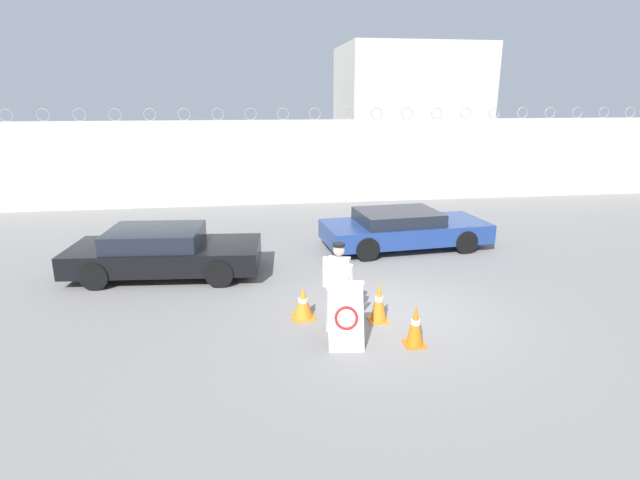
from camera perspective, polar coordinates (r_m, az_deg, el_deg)
The scene contains 10 objects.
ground_plane at distance 10.26m, azimuth 8.17°, elevation -8.25°, with size 90.00×90.00×0.00m, color gray.
perimeter_wall at distance 20.44m, azimuth -0.57°, elevation 8.94°, with size 36.00×0.30×3.79m.
building_block at distance 25.80m, azimuth 10.02°, elevation 13.77°, with size 6.60×5.21×6.59m.
barricade_sign at distance 8.79m, azimuth 2.89°, elevation -8.35°, with size 0.69×0.92×1.14m.
security_guard at distance 9.22m, azimuth 2.12°, elevation -4.84°, with size 0.58×0.53×1.65m.
traffic_cone_near at distance 9.73m, azimuth 6.75°, elevation -7.04°, with size 0.37×0.37×0.80m.
traffic_cone_mid at distance 8.94m, azimuth 10.84°, elevation -9.55°, with size 0.36×0.36×0.76m.
traffic_cone_far at distance 9.84m, azimuth -1.95°, elevation -7.17°, with size 0.44×0.44×0.64m.
parked_car_front_coupe at distance 12.65m, azimuth -17.45°, elevation -1.26°, with size 4.64×2.31×1.16m.
parked_car_rear_sedan at distance 14.48m, azimuth 9.50°, elevation 1.31°, with size 4.79×2.34×1.10m.
Camera 1 is at (-2.79, -8.95, 4.18)m, focal length 28.00 mm.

